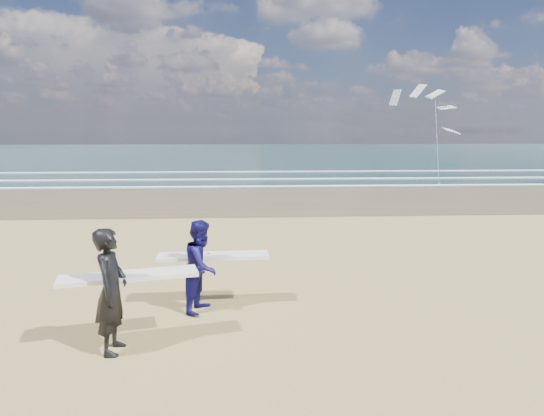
{
  "coord_description": "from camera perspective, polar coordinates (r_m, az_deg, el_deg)",
  "views": [
    {
      "loc": [
        1.88,
        -7.27,
        3.46
      ],
      "look_at": [
        2.68,
        6.0,
        1.35
      ],
      "focal_mm": 32.0,
      "sensor_mm": 36.0,
      "label": 1
    }
  ],
  "objects": [
    {
      "name": "ocean",
      "position": [
        81.39,
        9.48,
        6.48
      ],
      "size": [
        220.0,
        100.0,
        0.02
      ],
      "primitive_type": "cube",
      "color": "#1A373A",
      "rests_on": "ground"
    },
    {
      "name": "foam_breakers",
      "position": [
        39.89,
        23.63,
        3.38
      ],
      "size": [
        220.0,
        11.7,
        0.05
      ],
      "color": "white",
      "rests_on": "ground"
    },
    {
      "name": "surfer_near",
      "position": [
        8.08,
        -18.19,
        -9.07
      ],
      "size": [
        2.26,
        1.23,
        2.0
      ],
      "color": "black",
      "rests_on": "ground"
    },
    {
      "name": "surfer_far",
      "position": [
        9.52,
        -8.15,
        -6.65
      ],
      "size": [
        2.21,
        1.16,
        1.79
      ],
      "color": "#0F0D49",
      "rests_on": "ground"
    },
    {
      "name": "kite_1",
      "position": [
        36.09,
        18.75,
        9.45
      ],
      "size": [
        5.76,
        4.73,
        7.21
      ],
      "color": "slate",
      "rests_on": "ground"
    }
  ]
}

